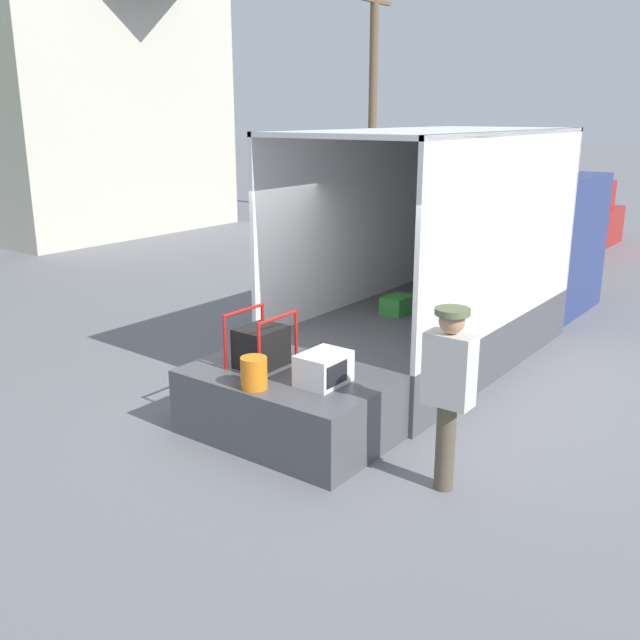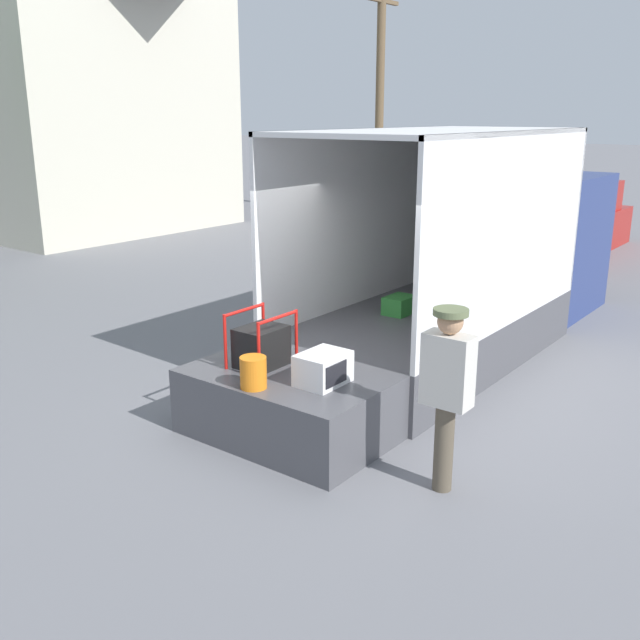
{
  "view_description": "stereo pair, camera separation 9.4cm",
  "coord_description": "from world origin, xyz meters",
  "px_view_note": "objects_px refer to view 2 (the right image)",
  "views": [
    {
      "loc": [
        -6.18,
        -4.51,
        3.36
      ],
      "look_at": [
        -0.41,
        -0.2,
        1.27
      ],
      "focal_mm": 40.0,
      "sensor_mm": 36.0,
      "label": 1
    },
    {
      "loc": [
        -6.13,
        -4.58,
        3.36
      ],
      "look_at": [
        -0.41,
        -0.2,
        1.27
      ],
      "focal_mm": 40.0,
      "sensor_mm": 36.0,
      "label": 2
    }
  ],
  "objects_px": {
    "orange_bucket": "(253,372)",
    "worker_person": "(447,381)",
    "portable_generator": "(263,345)",
    "utility_pole": "(380,98)",
    "pickup_truck_red": "(564,224)",
    "box_truck": "(491,268)",
    "microwave": "(323,369)"
  },
  "relations": [
    {
      "from": "orange_bucket",
      "to": "worker_person",
      "type": "bearing_deg",
      "value": -74.66
    },
    {
      "from": "portable_generator",
      "to": "orange_bucket",
      "type": "height_order",
      "value": "portable_generator"
    },
    {
      "from": "orange_bucket",
      "to": "utility_pole",
      "type": "bearing_deg",
      "value": 29.06
    },
    {
      "from": "worker_person",
      "to": "pickup_truck_red",
      "type": "xyz_separation_m",
      "value": [
        12.49,
        3.28,
        -0.37
      ]
    },
    {
      "from": "pickup_truck_red",
      "to": "utility_pole",
      "type": "xyz_separation_m",
      "value": [
        2.83,
        7.4,
        3.16
      ]
    },
    {
      "from": "box_truck",
      "to": "worker_person",
      "type": "bearing_deg",
      "value": -159.61
    },
    {
      "from": "portable_generator",
      "to": "pickup_truck_red",
      "type": "xyz_separation_m",
      "value": [
        12.45,
        1.04,
        -0.25
      ]
    },
    {
      "from": "box_truck",
      "to": "portable_generator",
      "type": "bearing_deg",
      "value": 175.75
    },
    {
      "from": "orange_bucket",
      "to": "pickup_truck_red",
      "type": "xyz_separation_m",
      "value": [
        13.0,
        1.4,
        -0.18
      ]
    },
    {
      "from": "box_truck",
      "to": "utility_pole",
      "type": "distance_m",
      "value": 13.84
    },
    {
      "from": "box_truck",
      "to": "portable_generator",
      "type": "distance_m",
      "value": 5.01
    },
    {
      "from": "portable_generator",
      "to": "utility_pole",
      "type": "distance_m",
      "value": 17.7
    },
    {
      "from": "microwave",
      "to": "worker_person",
      "type": "height_order",
      "value": "worker_person"
    },
    {
      "from": "microwave",
      "to": "orange_bucket",
      "type": "distance_m",
      "value": 0.71
    },
    {
      "from": "pickup_truck_red",
      "to": "utility_pole",
      "type": "relative_size",
      "value": 0.7
    },
    {
      "from": "utility_pole",
      "to": "worker_person",
      "type": "bearing_deg",
      "value": -145.13
    },
    {
      "from": "orange_bucket",
      "to": "utility_pole",
      "type": "distance_m",
      "value": 18.36
    },
    {
      "from": "microwave",
      "to": "pickup_truck_red",
      "type": "distance_m",
      "value": 12.63
    },
    {
      "from": "pickup_truck_red",
      "to": "box_truck",
      "type": "bearing_deg",
      "value": -169.31
    },
    {
      "from": "portable_generator",
      "to": "pickup_truck_red",
      "type": "height_order",
      "value": "pickup_truck_red"
    },
    {
      "from": "microwave",
      "to": "pickup_truck_red",
      "type": "bearing_deg",
      "value": 8.6
    },
    {
      "from": "microwave",
      "to": "utility_pole",
      "type": "relative_size",
      "value": 0.07
    },
    {
      "from": "box_truck",
      "to": "pickup_truck_red",
      "type": "bearing_deg",
      "value": 10.69
    },
    {
      "from": "microwave",
      "to": "orange_bucket",
      "type": "xyz_separation_m",
      "value": [
        -0.51,
        0.49,
        -0.0
      ]
    },
    {
      "from": "box_truck",
      "to": "pickup_truck_red",
      "type": "height_order",
      "value": "box_truck"
    },
    {
      "from": "portable_generator",
      "to": "worker_person",
      "type": "height_order",
      "value": "worker_person"
    },
    {
      "from": "worker_person",
      "to": "utility_pole",
      "type": "distance_m",
      "value": 18.88
    },
    {
      "from": "portable_generator",
      "to": "utility_pole",
      "type": "xyz_separation_m",
      "value": [
        15.28,
        8.43,
        2.91
      ]
    },
    {
      "from": "box_truck",
      "to": "orange_bucket",
      "type": "distance_m",
      "value": 5.55
    },
    {
      "from": "portable_generator",
      "to": "pickup_truck_red",
      "type": "relative_size",
      "value": 0.12
    },
    {
      "from": "portable_generator",
      "to": "worker_person",
      "type": "bearing_deg",
      "value": -90.93
    },
    {
      "from": "box_truck",
      "to": "utility_pole",
      "type": "bearing_deg",
      "value": 40.56
    }
  ]
}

